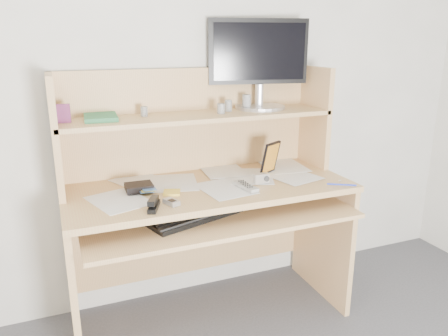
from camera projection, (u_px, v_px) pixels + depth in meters
name	position (u px, v px, depth m)	size (l,w,h in m)	color
back_wall	(188.00, 77.00, 2.30)	(3.60, 0.04, 2.50)	silver
desk	(204.00, 191.00, 2.25)	(1.40, 0.70, 1.30)	tan
paper_clutter	(209.00, 185.00, 2.16)	(1.32, 0.54, 0.01)	silver
keyboard	(195.00, 215.00, 2.01)	(0.48, 0.29, 0.03)	black
tv_remote	(245.00, 186.00, 2.10)	(0.05, 0.16, 0.02)	#9A9B96
flip_phone	(171.00, 201.00, 1.90)	(0.04, 0.08, 0.02)	#AAAAAC
stapler	(154.00, 203.00, 1.85)	(0.04, 0.13, 0.04)	black
wallet	(139.00, 187.00, 2.06)	(0.13, 0.10, 0.03)	black
sticky_note_pad	(172.00, 192.00, 2.04)	(0.08, 0.08, 0.01)	#EEFC42
digital_camera	(261.00, 178.00, 2.17)	(0.08, 0.03, 0.05)	silver
game_case	(270.00, 158.00, 2.30)	(0.12, 0.01, 0.17)	black
blue_pen	(342.00, 185.00, 2.14)	(0.01, 0.01, 0.14)	#1A31C6
card_box	(63.00, 113.00, 1.96)	(0.06, 0.02, 0.08)	maroon
shelf_book	(101.00, 117.00, 2.05)	(0.15, 0.21, 0.02)	#36894F
chip_stack_a	(144.00, 111.00, 2.13)	(0.03, 0.03, 0.05)	black
chip_stack_b	(228.00, 106.00, 2.27)	(0.04, 0.04, 0.06)	white
chip_stack_c	(221.00, 109.00, 2.21)	(0.04, 0.04, 0.05)	black
chip_stack_d	(247.00, 102.00, 2.33)	(0.05, 0.05, 0.08)	silver
monitor	(259.00, 61.00, 2.33)	(0.54, 0.27, 0.47)	silver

